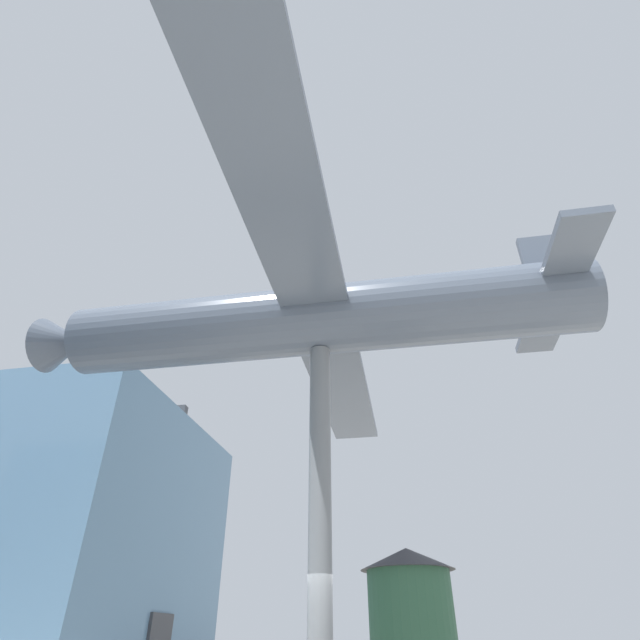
{
  "coord_description": "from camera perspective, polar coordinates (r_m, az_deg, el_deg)",
  "views": [
    {
      "loc": [
        -10.56,
        -1.97,
        1.44
      ],
      "look_at": [
        0.0,
        0.0,
        8.35
      ],
      "focal_mm": 28.0,
      "sensor_mm": 36.0,
      "label": 1
    }
  ],
  "objects": [
    {
      "name": "suspended_airplane",
      "position": [
        12.82,
        -1.12,
        -0.07
      ],
      "size": [
        17.47,
        14.75,
        2.8
      ],
      "rotation": [
        0.0,
        0.0,
        0.01
      ],
      "color": "#4C5666",
      "rests_on": "support_pylon_central"
    },
    {
      "name": "support_pylon_central",
      "position": [
        10.99,
        -0.0,
        -20.72
      ],
      "size": [
        0.48,
        0.48,
        7.45
      ],
      "color": "slate",
      "rests_on": "ground_plane"
    },
    {
      "name": "glass_pavilion_right",
      "position": [
        25.92,
        -28.08,
        -21.17
      ],
      "size": [
        11.89,
        10.98,
        10.77
      ],
      "color": "slate",
      "rests_on": "ground_plane"
    }
  ]
}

